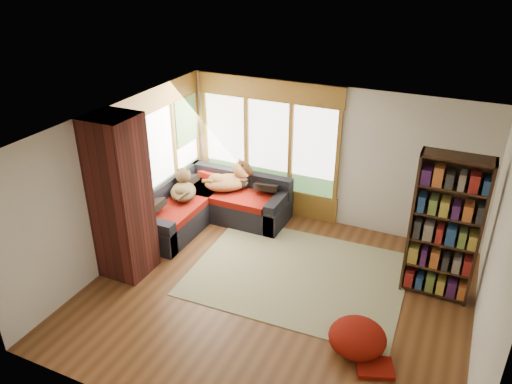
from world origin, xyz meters
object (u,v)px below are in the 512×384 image
Objects in this scene: brick_chimney at (121,198)px; dog_tan at (230,178)px; pouf at (357,337)px; area_rug at (298,274)px; dog_brindle at (183,187)px; bookshelf at (445,229)px; sectional_sofa at (215,204)px.

dog_tan is (0.66, 2.30, -0.52)m from brick_chimney.
pouf is at bearing -77.31° from dog_tan.
area_rug is 2.71m from dog_brindle.
dog_brindle is at bearing 176.69° from bookshelf.
brick_chimney reaches higher than area_rug.
dog_tan is (0.21, 0.25, 0.48)m from sectional_sofa.
sectional_sofa is at bearing 145.69° from pouf.
dog_tan is at bearing 73.98° from brick_chimney.
sectional_sofa reaches higher than area_rug.
brick_chimney is 1.18× the size of sectional_sofa.
bookshelf is at bearing -13.62° from sectional_sofa.
pouf is 0.76× the size of dog_tan.
dog_brindle is at bearing 164.80° from area_rug.
bookshelf is (4.54, 1.42, -0.18)m from brick_chimney.
bookshelf reaches higher than dog_tan.
area_rug is 3.34× the size of dog_tan.
sectional_sofa is 4.22m from bookshelf.
brick_chimney is at bearing -162.66° from bookshelf.
pouf is at bearing -146.55° from dog_brindle.
bookshelf is at bearing -123.05° from dog_brindle.
bookshelf is at bearing -51.13° from dog_tan.
dog_tan reaches higher than dog_brindle.
dog_brindle is (-0.44, -0.37, 0.44)m from sectional_sofa.
area_rug is 4.40× the size of pouf.
area_rug is at bearing 135.84° from pouf.
bookshelf is 3.99m from dog_tan.
bookshelf reaches higher than dog_brindle.
brick_chimney is 3.00m from area_rug.
dog_brindle is (-2.52, 0.68, 0.74)m from area_rug.
pouf is 4.06m from dog_tan.
area_rug is 3.86× the size of dog_brindle.
brick_chimney reaches higher than sectional_sofa.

